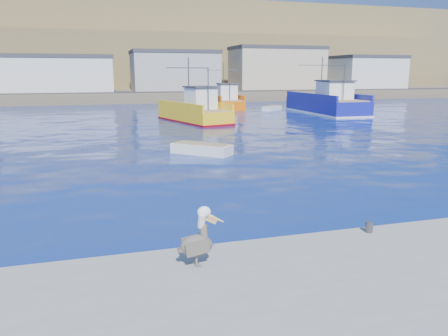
% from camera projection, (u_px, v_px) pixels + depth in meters
% --- Properties ---
extents(ground, '(260.00, 260.00, 0.00)m').
position_uv_depth(ground, '(229.00, 220.00, 14.48)').
color(ground, '#071156').
rests_on(ground, ground).
extents(dock_bollards, '(36.20, 0.20, 0.30)m').
position_uv_depth(dock_bollards, '(289.00, 236.00, 11.32)').
color(dock_bollards, '#4C4C4C').
rests_on(dock_bollards, dock).
extents(far_shore, '(200.00, 81.00, 24.00)m').
position_uv_depth(far_shore, '(109.00, 56.00, 114.97)').
color(far_shore, brown).
rests_on(far_shore, ground).
extents(trawler_yellow_b, '(6.03, 10.53, 6.35)m').
position_uv_depth(trawler_yellow_b, '(195.00, 112.00, 43.39)').
color(trawler_yellow_b, yellow).
rests_on(trawler_yellow_b, ground).
extents(trawler_blue, '(6.38, 13.30, 6.77)m').
position_uv_depth(trawler_blue, '(327.00, 104.00, 52.60)').
color(trawler_blue, navy).
rests_on(trawler_blue, ground).
extents(boat_orange, '(4.65, 8.99, 6.15)m').
position_uv_depth(boat_orange, '(225.00, 101.00, 59.72)').
color(boat_orange, '#E75D05').
rests_on(boat_orange, ground).
extents(skiff_mid, '(3.56, 3.45, 0.80)m').
position_uv_depth(skiff_mid, '(202.00, 150.00, 26.30)').
color(skiff_mid, silver).
rests_on(skiff_mid, ground).
extents(skiff_far, '(3.40, 3.24, 0.76)m').
position_uv_depth(skiff_far, '(272.00, 109.00, 56.49)').
color(skiff_far, silver).
rests_on(skiff_far, ground).
extents(pelican, '(1.12, 0.48, 1.38)m').
position_uv_depth(pelican, '(198.00, 241.00, 9.85)').
color(pelican, '#595451').
rests_on(pelican, dock).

